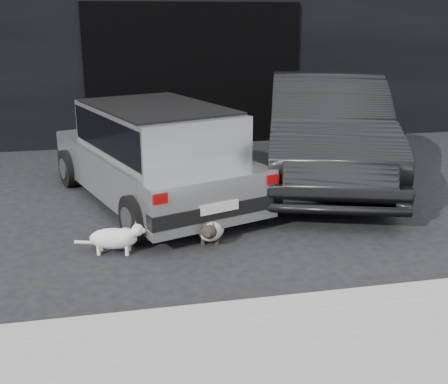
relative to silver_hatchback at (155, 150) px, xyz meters
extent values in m
plane|color=black|center=(0.07, -0.59, -0.71)|extent=(80.00, 80.00, 0.00)
cube|color=black|center=(1.07, 5.41, 1.79)|extent=(34.00, 4.00, 5.00)
cube|color=black|center=(1.07, 3.40, 0.59)|extent=(4.00, 0.10, 2.60)
cube|color=#999994|center=(1.07, -3.19, -0.65)|extent=(18.00, 0.25, 0.12)
cube|color=#B0B3B5|center=(-0.03, 0.08, -0.27)|extent=(2.60, 3.80, 0.55)
cube|color=#B0B3B5|center=(0.03, -0.08, 0.28)|extent=(2.05, 2.64, 0.55)
cube|color=black|center=(0.03, -0.08, 0.28)|extent=(2.03, 2.56, 0.45)
cube|color=black|center=(0.52, -1.51, -0.35)|extent=(1.54, 0.65, 0.16)
cube|color=black|center=(-0.57, 1.67, -0.35)|extent=(1.54, 0.65, 0.16)
cube|color=silver|center=(0.54, -1.58, -0.30)|extent=(0.44, 0.16, 0.11)
cube|color=#8C0707|center=(-0.11, -1.80, -0.08)|extent=(0.16, 0.08, 0.11)
cube|color=#8C0707|center=(1.19, -1.35, -0.08)|extent=(0.16, 0.08, 0.11)
cube|color=black|center=(0.03, -0.08, 0.58)|extent=(1.97, 2.42, 0.03)
cylinder|color=black|center=(-0.34, -1.35, -0.44)|extent=(0.36, 0.57, 0.54)
cylinder|color=slate|center=(-0.44, -1.38, -0.44)|extent=(0.11, 0.28, 0.29)
cylinder|color=black|center=(1.10, -0.85, -0.44)|extent=(0.36, 0.57, 0.54)
cylinder|color=slate|center=(1.20, -0.82, -0.44)|extent=(0.11, 0.28, 0.29)
cylinder|color=black|center=(-1.14, 0.98, -0.44)|extent=(0.36, 0.57, 0.54)
cylinder|color=slate|center=(-1.24, 0.94, -0.44)|extent=(0.11, 0.28, 0.29)
cylinder|color=black|center=(0.30, 1.47, -0.44)|extent=(0.36, 0.57, 0.54)
cylinder|color=slate|center=(0.40, 1.51, -0.44)|extent=(0.11, 0.28, 0.29)
imported|color=black|center=(2.60, 0.60, 0.06)|extent=(2.96, 4.93, 1.53)
ellipsoid|color=beige|center=(0.47, -1.41, -0.58)|extent=(0.44, 0.65, 0.23)
ellipsoid|color=beige|center=(0.44, -1.56, -0.55)|extent=(0.31, 0.31, 0.22)
ellipsoid|color=black|center=(0.40, -1.71, -0.51)|extent=(0.20, 0.19, 0.15)
sphere|color=black|center=(0.38, -1.78, -0.52)|extent=(0.07, 0.07, 0.07)
cone|color=black|center=(0.44, -1.70, -0.44)|extent=(0.07, 0.08, 0.08)
cone|color=black|center=(0.36, -1.68, -0.44)|extent=(0.07, 0.08, 0.08)
cylinder|color=black|center=(0.50, -1.60, -0.67)|extent=(0.05, 0.05, 0.07)
cylinder|color=black|center=(0.36, -1.57, -0.67)|extent=(0.05, 0.05, 0.07)
cylinder|color=black|center=(0.59, -1.26, -0.67)|extent=(0.05, 0.05, 0.07)
cylinder|color=black|center=(0.44, -1.23, -0.67)|extent=(0.05, 0.05, 0.07)
cylinder|color=black|center=(0.55, -1.10, -0.62)|extent=(0.07, 0.33, 0.10)
ellipsoid|color=silver|center=(-0.59, -1.59, -0.55)|extent=(0.54, 0.36, 0.21)
ellipsoid|color=silver|center=(-0.47, -1.62, -0.53)|extent=(0.26, 0.26, 0.18)
ellipsoid|color=white|center=(-0.34, -1.65, -0.45)|extent=(0.15, 0.17, 0.13)
sphere|color=white|center=(-0.29, -1.66, -0.46)|extent=(0.06, 0.06, 0.06)
cone|color=white|center=(-0.35, -1.61, -0.39)|extent=(0.07, 0.06, 0.07)
cone|color=white|center=(-0.37, -1.68, -0.39)|extent=(0.07, 0.06, 0.07)
cylinder|color=white|center=(-0.43, -1.56, -0.65)|extent=(0.04, 0.04, 0.12)
cylinder|color=white|center=(-0.46, -1.68, -0.65)|extent=(0.04, 0.04, 0.12)
cylinder|color=white|center=(-0.72, -1.50, -0.65)|extent=(0.04, 0.04, 0.12)
cylinder|color=white|center=(-0.75, -1.62, -0.65)|extent=(0.04, 0.04, 0.12)
cylinder|color=white|center=(-0.85, -1.53, -0.60)|extent=(0.28, 0.07, 0.08)
ellipsoid|color=gray|center=(-0.68, -1.59, -0.53)|extent=(0.21, 0.17, 0.09)
camera|label=1|loc=(-0.59, -7.11, 1.66)|focal=45.00mm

